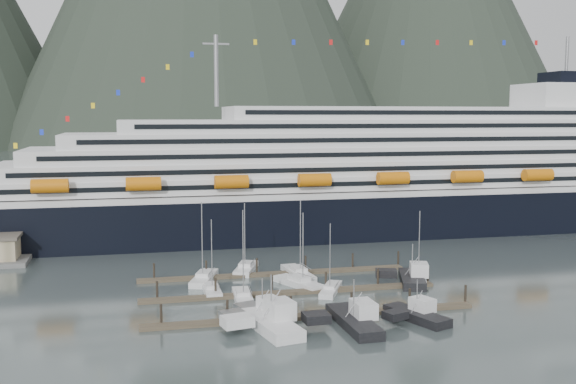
% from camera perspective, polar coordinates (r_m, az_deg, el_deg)
% --- Properties ---
extents(ground, '(1600.00, 1600.00, 0.00)m').
position_cam_1_polar(ground, '(106.89, 3.33, -8.85)').
color(ground, '#485553').
rests_on(ground, ground).
extents(cruise_ship, '(210.00, 30.40, 50.30)m').
position_cam_1_polar(cruise_ship, '(165.65, 7.89, 0.81)').
color(cruise_ship, black).
rests_on(cruise_ship, ground).
extents(dock_near, '(48.18, 2.28, 3.20)m').
position_cam_1_polar(dock_near, '(96.32, 2.19, -10.39)').
color(dock_near, '#443A2C').
rests_on(dock_near, ground).
extents(dock_mid, '(48.18, 2.28, 3.20)m').
position_cam_1_polar(dock_mid, '(108.42, 0.34, -8.45)').
color(dock_mid, '#443A2C').
rests_on(dock_mid, ground).
extents(dock_far, '(48.18, 2.28, 3.20)m').
position_cam_1_polar(dock_far, '(120.71, -1.12, -6.90)').
color(dock_far, '#443A2C').
rests_on(dock_far, ground).
extents(sailboat_a, '(2.53, 8.66, 12.47)m').
position_cam_1_polar(sailboat_a, '(109.46, -6.49, -8.29)').
color(sailboat_a, silver).
rests_on(sailboat_a, ground).
extents(sailboat_b, '(3.25, 10.11, 14.60)m').
position_cam_1_polar(sailboat_b, '(105.01, -3.85, -8.89)').
color(sailboat_b, silver).
rests_on(sailboat_b, ground).
extents(sailboat_c, '(6.93, 10.83, 13.02)m').
position_cam_1_polar(sailboat_c, '(113.01, 0.93, -7.77)').
color(sailboat_c, silver).
rests_on(sailboat_c, ground).
extents(sailboat_d, '(6.23, 9.44, 11.68)m').
position_cam_1_polar(sailboat_d, '(109.55, 3.64, -8.26)').
color(sailboat_d, silver).
rests_on(sailboat_d, ground).
extents(sailboat_e, '(6.18, 11.24, 14.29)m').
position_cam_1_polar(sailboat_e, '(117.20, -7.12, -7.29)').
color(sailboat_e, silver).
rests_on(sailboat_e, ground).
extents(sailboat_f, '(6.23, 10.46, 13.20)m').
position_cam_1_polar(sailboat_f, '(123.62, -3.58, -6.53)').
color(sailboat_f, silver).
rests_on(sailboat_f, ground).
extents(sailboat_g, '(3.87, 11.78, 14.19)m').
position_cam_1_polar(sailboat_g, '(119.81, 0.87, -6.94)').
color(sailboat_g, silver).
rests_on(sailboat_g, ground).
extents(sailboat_h, '(5.74, 9.09, 12.77)m').
position_cam_1_polar(sailboat_h, '(118.21, 10.97, -7.25)').
color(sailboat_h, silver).
rests_on(sailboat_h, ground).
extents(trawler_a, '(9.55, 12.38, 6.54)m').
position_cam_1_polar(trawler_a, '(94.61, -2.26, -10.35)').
color(trawler_a, gray).
rests_on(trawler_a, ground).
extents(trawler_b, '(10.20, 13.22, 8.27)m').
position_cam_1_polar(trawler_b, '(90.66, -1.51, -11.01)').
color(trawler_b, silver).
rests_on(trawler_b, ground).
extents(trawler_c, '(9.82, 13.97, 7.09)m').
position_cam_1_polar(trawler_c, '(92.66, 5.48, -10.71)').
color(trawler_c, black).
rests_on(trawler_c, ground).
extents(trawler_d, '(8.86, 10.97, 6.23)m').
position_cam_1_polar(trawler_d, '(96.51, 10.78, -10.14)').
color(trawler_d, black).
rests_on(trawler_d, ground).
extents(trawler_e, '(9.77, 12.03, 7.45)m').
position_cam_1_polar(trawler_e, '(116.67, 10.38, -7.16)').
color(trawler_e, black).
rests_on(trawler_e, ground).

